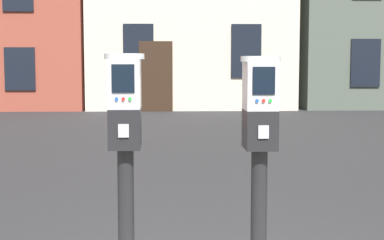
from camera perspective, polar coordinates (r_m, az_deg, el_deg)
The scene contains 2 objects.
parking_meter_near_kerb at distance 3.31m, azimuth -6.33°, elevation -1.55°, with size 0.22×0.25×1.45m.
parking_meter_twin_adjacent at distance 3.34m, azimuth 6.41°, elevation -1.65°, with size 0.22×0.25×1.43m.
Camera 1 is at (-0.44, -3.57, 1.56)m, focal length 56.48 mm.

